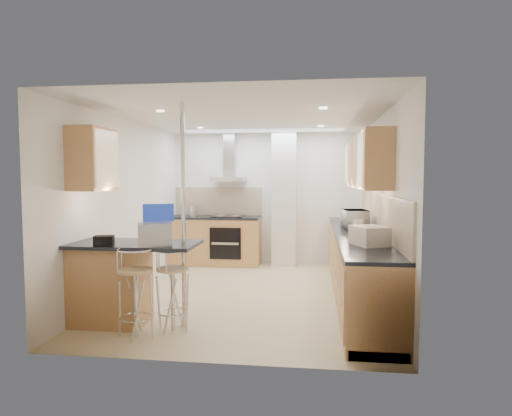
# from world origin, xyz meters

# --- Properties ---
(ground) EXTENTS (4.80, 4.80, 0.00)m
(ground) POSITION_xyz_m (0.00, 0.00, 0.00)
(ground) COLOR beige
(ground) RESTS_ON ground
(room_shell) EXTENTS (3.64, 4.84, 2.51)m
(room_shell) POSITION_xyz_m (0.32, 0.38, 1.54)
(room_shell) COLOR white
(room_shell) RESTS_ON ground
(right_counter) EXTENTS (0.63, 4.40, 0.92)m
(right_counter) POSITION_xyz_m (1.50, 0.00, 0.46)
(right_counter) COLOR #A78342
(right_counter) RESTS_ON ground
(back_counter) EXTENTS (1.70, 0.63, 0.92)m
(back_counter) POSITION_xyz_m (-0.95, 2.10, 0.46)
(back_counter) COLOR #A78342
(back_counter) RESTS_ON ground
(peninsula) EXTENTS (1.47, 0.72, 0.94)m
(peninsula) POSITION_xyz_m (-1.12, -1.45, 0.48)
(peninsula) COLOR #A78342
(peninsula) RESTS_ON ground
(microwave) EXTENTS (0.40, 0.54, 0.27)m
(microwave) POSITION_xyz_m (1.50, 0.43, 1.06)
(microwave) COLOR white
(microwave) RESTS_ON right_counter
(laptop) EXTENTS (0.43, 0.37, 0.24)m
(laptop) POSITION_xyz_m (-0.80, -1.63, 1.06)
(laptop) COLOR #93959A
(laptop) RESTS_ON peninsula
(bag) EXTENTS (0.23, 0.19, 0.11)m
(bag) POSITION_xyz_m (-1.34, -1.71, 0.99)
(bag) COLOR black
(bag) RESTS_ON peninsula
(bar_stool_near) EXTENTS (0.48, 0.48, 0.94)m
(bar_stool_near) POSITION_xyz_m (-0.94, -1.84, 0.47)
(bar_stool_near) COLOR tan
(bar_stool_near) RESTS_ON ground
(bar_stool_end) EXTENTS (0.52, 0.52, 0.90)m
(bar_stool_end) POSITION_xyz_m (-0.62, -1.59, 0.45)
(bar_stool_end) COLOR tan
(bar_stool_end) RESTS_ON ground
(jar_a) EXTENTS (0.14, 0.14, 0.17)m
(jar_a) POSITION_xyz_m (1.47, 0.93, 1.00)
(jar_a) COLOR beige
(jar_a) RESTS_ON right_counter
(jar_b) EXTENTS (0.11, 0.11, 0.14)m
(jar_b) POSITION_xyz_m (1.58, 0.96, 0.99)
(jar_b) COLOR beige
(jar_b) RESTS_ON right_counter
(jar_c) EXTENTS (0.16, 0.16, 0.18)m
(jar_c) POSITION_xyz_m (1.49, -0.17, 1.01)
(jar_c) COLOR #C3B59C
(jar_c) RESTS_ON right_counter
(jar_d) EXTENTS (0.12, 0.12, 0.12)m
(jar_d) POSITION_xyz_m (1.61, -0.57, 0.98)
(jar_d) COLOR white
(jar_d) RESTS_ON right_counter
(bread_bin) EXTENTS (0.45, 0.49, 0.21)m
(bread_bin) POSITION_xyz_m (1.52, -1.17, 1.03)
(bread_bin) COLOR beige
(bread_bin) RESTS_ON right_counter
(kettle) EXTENTS (0.16, 0.16, 0.20)m
(kettle) POSITION_xyz_m (-1.39, 2.17, 1.02)
(kettle) COLOR silver
(kettle) RESTS_ON back_counter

